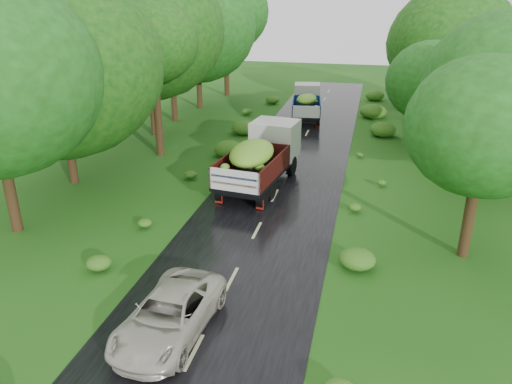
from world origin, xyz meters
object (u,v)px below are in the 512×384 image
(truck_near, at_px, (262,155))
(car, at_px, (169,315))
(truck_far, at_px, (307,101))
(utility_pole, at_px, (412,70))

(truck_near, xyz_separation_m, car, (-0.01, -12.75, -0.99))
(truck_near, distance_m, truck_far, 14.77)
(truck_far, bearing_deg, truck_near, -98.51)
(truck_near, height_order, car, truck_near)
(utility_pole, bearing_deg, truck_near, -99.52)
(truck_near, relative_size, car, 1.54)
(car, bearing_deg, utility_pole, 78.32)
(car, relative_size, utility_pole, 0.61)
(truck_far, bearing_deg, car, -97.97)
(car, distance_m, utility_pole, 30.11)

